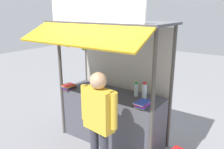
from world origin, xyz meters
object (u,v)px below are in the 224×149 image
magazine_stack_far_right (142,104)px  banana_bunch_rightmost (84,45)px  banana_bunch_inner_left (105,44)px  banana_bunch_inner_right (124,49)px  vendor_person (99,116)px  water_bottle_center (136,90)px  magazine_stack_mid_right (69,86)px  water_bottle_left (97,81)px  banana_bunch_leftmost (68,43)px  water_bottle_rear_center (144,91)px

magazine_stack_far_right → banana_bunch_rightmost: banana_bunch_rightmost is taller
banana_bunch_inner_left → banana_bunch_rightmost: (-0.40, 0.00, -0.06)m
banana_bunch_inner_right → banana_bunch_rightmost: bearing=179.8°
vendor_person → magazine_stack_far_right: bearing=71.8°
banana_bunch_inner_left → vendor_person: bearing=-64.2°
water_bottle_center → magazine_stack_far_right: size_ratio=0.89×
banana_bunch_inner_left → magazine_stack_far_right: bearing=22.2°
vendor_person → banana_bunch_rightmost: bearing=152.2°
magazine_stack_far_right → banana_bunch_inner_left: banana_bunch_inner_left is taller
water_bottle_center → magazine_stack_mid_right: bearing=-162.8°
water_bottle_left → banana_bunch_leftmost: bearing=-112.5°
magazine_stack_mid_right → banana_bunch_rightmost: (0.59, -0.18, 0.86)m
water_bottle_rear_center → banana_bunch_inner_right: (-0.08, -0.52, 0.77)m
water_bottle_rear_center → magazine_stack_mid_right: water_bottle_rear_center is taller
water_bottle_center → magazine_stack_mid_right: water_bottle_center is taller
banana_bunch_leftmost → banana_bunch_inner_left: bearing=0.0°
banana_bunch_rightmost → water_bottle_center: bearing=41.0°
banana_bunch_inner_right → banana_bunch_leftmost: bearing=179.9°
water_bottle_center → water_bottle_left: bearing=-175.5°
banana_bunch_inner_left → banana_bunch_rightmost: same height
water_bottle_center → banana_bunch_inner_left: 1.04m
water_bottle_center → banana_bunch_leftmost: 1.40m
water_bottle_left → banana_bunch_inner_right: 1.29m
water_bottle_left → vendor_person: vendor_person is taller
water_bottle_rear_center → banana_bunch_rightmost: banana_bunch_rightmost is taller
magazine_stack_far_right → vendor_person: vendor_person is taller
water_bottle_left → banana_bunch_leftmost: 0.94m
magazine_stack_mid_right → banana_bunch_inner_left: size_ratio=1.00×
banana_bunch_inner_right → magazine_stack_mid_right: bearing=172.2°
magazine_stack_mid_right → banana_bunch_inner_right: (1.33, -0.18, 0.87)m
magazine_stack_far_right → banana_bunch_inner_right: bearing=-132.6°
water_bottle_rear_center → magazine_stack_far_right: (0.12, -0.29, -0.09)m
magazine_stack_mid_right → water_bottle_left: bearing=36.1°
water_bottle_center → vendor_person: bearing=-91.6°
magazine_stack_mid_right → banana_bunch_inner_left: 1.36m
water_bottle_left → magazine_stack_far_right: size_ratio=1.02×
magazine_stack_far_right → magazine_stack_mid_right: bearing=-178.5°
magazine_stack_mid_right → magazine_stack_far_right: magazine_stack_far_right is taller
magazine_stack_mid_right → vendor_person: 1.36m
water_bottle_left → banana_bunch_inner_left: (0.55, -0.50, 0.82)m
water_bottle_rear_center → banana_bunch_inner_left: banana_bunch_inner_left is taller
water_bottle_rear_center → magazine_stack_far_right: water_bottle_rear_center is taller
water_bottle_left → banana_bunch_rightmost: (0.15, -0.50, 0.76)m
magazine_stack_mid_right → banana_bunch_inner_right: banana_bunch_inner_right is taller
water_bottle_center → banana_bunch_inner_left: size_ratio=0.98×
water_bottle_center → magazine_stack_mid_right: 1.30m
water_bottle_rear_center → vendor_person: bearing=-102.2°
banana_bunch_rightmost → banana_bunch_leftmost: (-0.36, -0.00, 0.01)m
water_bottle_left → vendor_person: bearing=-50.9°
vendor_person → water_bottle_rear_center: bearing=85.7°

